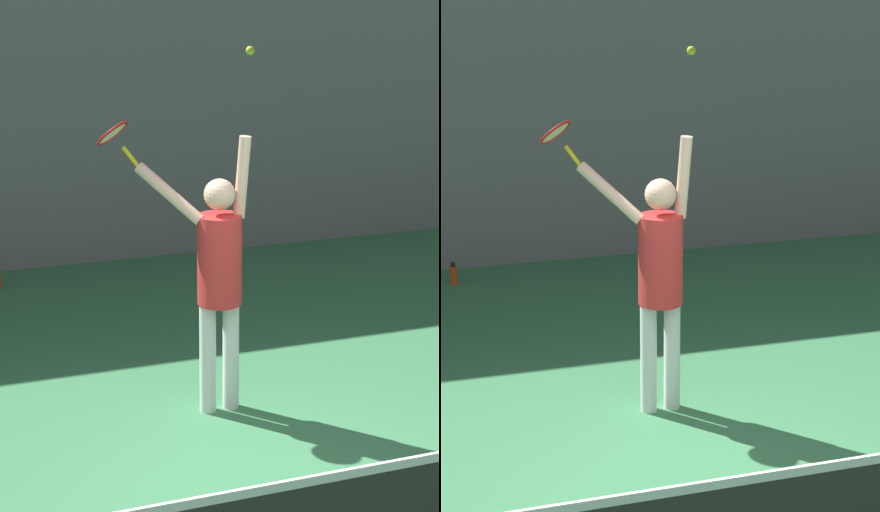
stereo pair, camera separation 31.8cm
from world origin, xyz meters
The scene contains 4 objects.
back_wall centered at (0.00, 5.91, 2.50)m, with size 18.00×0.10×5.00m.
tennis_player centered at (0.09, 1.59, 1.16)m, with size 0.84×0.54×2.19m.
tennis_racket centered at (-0.59, 2.02, 2.17)m, with size 0.36×0.37×0.35m.
tennis_ball centered at (0.31, 1.52, 2.81)m, with size 0.06×0.06×0.06m.
Camera 1 is at (-2.13, -4.78, 3.30)m, focal length 65.00 mm.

